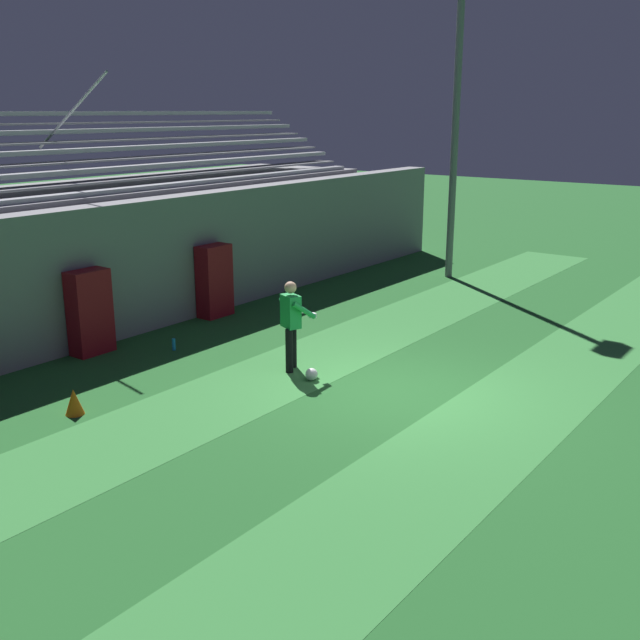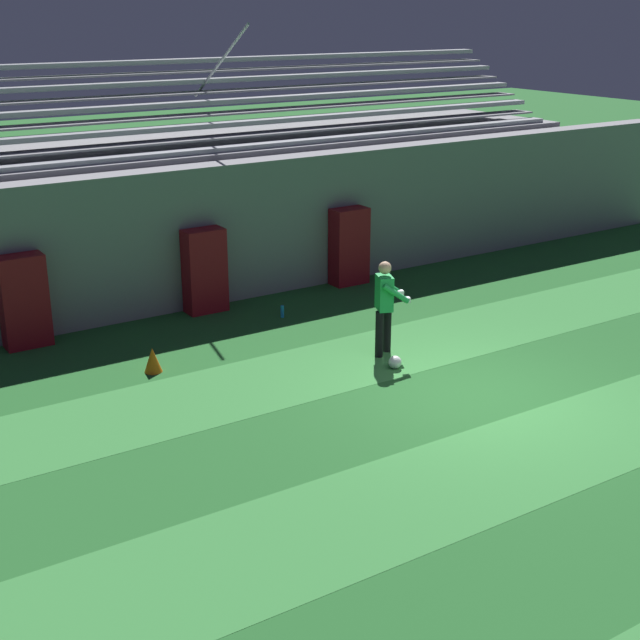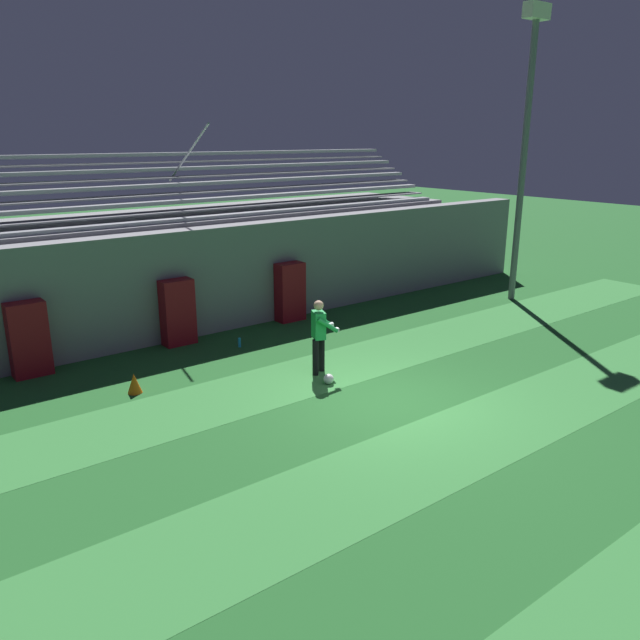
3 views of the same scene
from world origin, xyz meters
TOP-DOWN VIEW (x-y plane):
  - ground_plane at (0.00, 0.00)m, footprint 80.00×80.00m
  - turf_stripe_mid at (0.00, -1.90)m, footprint 28.00×2.05m
  - turf_stripe_far at (0.00, 2.20)m, footprint 28.00×2.05m
  - back_wall at (0.00, 6.50)m, footprint 24.00×0.60m
  - padding_pillar_gate_left at (-1.72, 5.95)m, footprint 0.81×0.44m
  - padding_pillar_gate_right at (1.72, 5.95)m, footprint 0.81×0.44m
  - padding_pillar_far_left at (-5.24, 5.95)m, footprint 0.81×0.44m
  - bleacher_stand at (0.00, 8.84)m, footprint 18.00×4.05m
  - goalkeeper at (-0.15, 2.17)m, footprint 0.69×0.71m
  - soccer_ball at (-0.39, 1.54)m, footprint 0.22×0.22m
  - traffic_cone at (-3.85, 3.60)m, footprint 0.30×0.30m
  - water_bottle at (-0.65, 4.80)m, footprint 0.07×0.07m

SIDE VIEW (x-z plane):
  - ground_plane at x=0.00m, z-range 0.00..0.00m
  - turf_stripe_mid at x=0.00m, z-range 0.00..0.01m
  - turf_stripe_far at x=0.00m, z-range 0.00..0.01m
  - soccer_ball at x=-0.39m, z-range 0.00..0.22m
  - water_bottle at x=-0.65m, z-range 0.00..0.24m
  - traffic_cone at x=-3.85m, z-range 0.00..0.42m
  - padding_pillar_gate_left at x=-1.72m, z-range 0.00..1.67m
  - padding_pillar_gate_right at x=1.72m, z-range 0.00..1.67m
  - padding_pillar_far_left at x=-5.24m, z-range 0.00..1.67m
  - goalkeeper at x=-0.15m, z-range 0.12..1.79m
  - back_wall at x=0.00m, z-range 0.00..2.80m
  - bleacher_stand at x=0.00m, z-range -1.21..4.22m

